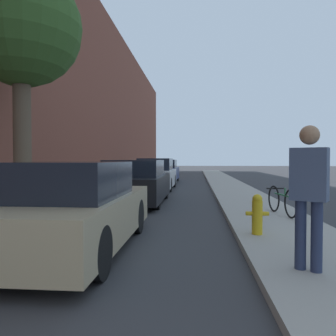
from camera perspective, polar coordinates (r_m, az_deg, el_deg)
ground_plane at (r=15.37m, az=0.52°, el=-3.98°), size 120.00×120.00×0.00m
sidewalk_left at (r=15.85m, az=-10.01°, el=-3.62°), size 2.00×52.00×0.12m
sidewalk_right at (r=15.41m, az=11.36°, el=-3.77°), size 2.00×52.00×0.12m
building_facade_left at (r=16.55m, az=-14.73°, el=13.49°), size 0.70×52.00×9.84m
parked_car_champagne at (r=5.55m, az=-16.36°, el=-6.75°), size 1.82×4.15×1.43m
parked_car_black at (r=11.08m, az=-5.56°, el=-2.56°), size 1.91×4.40×1.45m
parked_car_white at (r=16.15m, az=-2.07°, el=-1.18°), size 1.72×4.24×1.52m
parked_car_navy at (r=21.34m, az=-0.82°, el=-0.56°), size 1.85×4.37×1.45m
street_tree_near at (r=8.48m, az=-24.09°, el=21.09°), size 2.63×2.63×5.59m
fire_hydrant at (r=6.18m, az=15.19°, el=-7.64°), size 0.41×0.19×0.72m
pedestrian at (r=4.33m, az=23.22°, el=-3.17°), size 0.47×0.40×1.76m
bicycle at (r=8.51m, az=19.09°, el=-5.35°), size 0.45×1.63×0.67m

